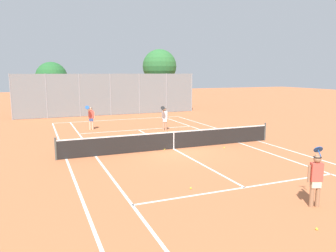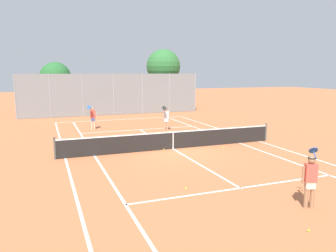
{
  "view_description": "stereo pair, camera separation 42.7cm",
  "coord_description": "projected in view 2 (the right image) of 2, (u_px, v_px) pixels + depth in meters",
  "views": [
    {
      "loc": [
        -6.71,
        -15.65,
        4.03
      ],
      "look_at": [
        0.29,
        1.5,
        1.0
      ],
      "focal_mm": 35.0,
      "sensor_mm": 36.0,
      "label": 1
    },
    {
      "loc": [
        -6.32,
        -15.8,
        4.03
      ],
      "look_at": [
        0.29,
        1.5,
        1.0
      ],
      "focal_mm": 35.0,
      "sensor_mm": 36.0,
      "label": 2
    }
  ],
  "objects": [
    {
      "name": "tree_behind_left",
      "position": [
        56.0,
        78.0,
        30.59
      ],
      "size": [
        2.88,
        2.88,
        5.01
      ],
      "color": "brown",
      "rests_on": "ground"
    },
    {
      "name": "loose_tennis_ball_1",
      "position": [
        164.0,
        149.0,
        17.25
      ],
      "size": [
        0.07,
        0.07,
        0.07
      ],
      "primitive_type": "sphere",
      "color": "#D1DB33",
      "rests_on": "ground"
    },
    {
      "name": "loose_tennis_ball_2",
      "position": [
        309.0,
        230.0,
        8.38
      ],
      "size": [
        0.07,
        0.07,
        0.07
      ],
      "primitive_type": "sphere",
      "color": "#D1DB33",
      "rests_on": "ground"
    },
    {
      "name": "player_far_left",
      "position": [
        93.0,
        117.0,
        23.34
      ],
      "size": [
        0.71,
        0.72,
        1.77
      ],
      "color": "#D8A884",
      "rests_on": "ground"
    },
    {
      "name": "tree_behind_right",
      "position": [
        163.0,
        67.0,
        36.63
      ],
      "size": [
        3.79,
        3.79,
        6.61
      ],
      "color": "brown",
      "rests_on": "ground"
    },
    {
      "name": "court_line_markings",
      "position": [
        173.0,
        149.0,
        17.44
      ],
      "size": [
        11.1,
        23.9,
        0.01
      ],
      "color": "silver",
      "rests_on": "ground"
    },
    {
      "name": "player_far_right",
      "position": [
        166.0,
        117.0,
        22.89
      ],
      "size": [
        0.73,
        0.72,
        1.77
      ],
      "color": "tan",
      "rests_on": "ground"
    },
    {
      "name": "back_fence",
      "position": [
        114.0,
        94.0,
        31.2
      ],
      "size": [
        17.26,
        0.08,
        3.94
      ],
      "color": "gray",
      "rests_on": "ground"
    },
    {
      "name": "player_near_side",
      "position": [
        310.0,
        178.0,
        9.71
      ],
      "size": [
        0.84,
        0.69,
        1.77
      ],
      "color": "#936B4C",
      "rests_on": "ground"
    },
    {
      "name": "loose_tennis_ball_0",
      "position": [
        224.0,
        148.0,
        17.56
      ],
      "size": [
        0.07,
        0.07,
        0.07
      ],
      "primitive_type": "sphere",
      "color": "#D1DB33",
      "rests_on": "ground"
    },
    {
      "name": "loose_tennis_ball_3",
      "position": [
        186.0,
        188.0,
        11.43
      ],
      "size": [
        0.07,
        0.07,
        0.07
      ],
      "primitive_type": "sphere",
      "color": "#D1DB33",
      "rests_on": "ground"
    },
    {
      "name": "tennis_net",
      "position": [
        173.0,
        140.0,
        17.36
      ],
      "size": [
        12.0,
        0.1,
        1.07
      ],
      "color": "#474C47",
      "rests_on": "ground"
    },
    {
      "name": "ground_plane",
      "position": [
        173.0,
        149.0,
        17.44
      ],
      "size": [
        120.0,
        120.0,
        0.0
      ],
      "primitive_type": "plane",
      "color": "#BC663D"
    }
  ]
}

